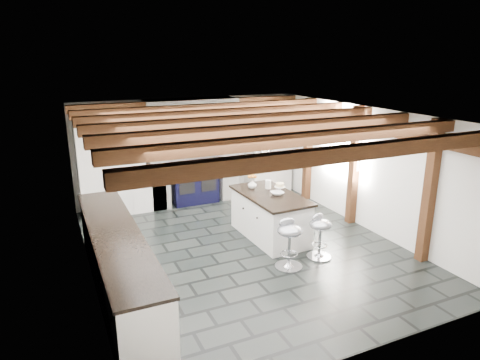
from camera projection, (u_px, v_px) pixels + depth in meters
name	position (u px, v px, depth m)	size (l,w,h in m)	color
ground	(244.00, 248.00, 7.38)	(6.00, 6.00, 0.00)	black
room_shell	(183.00, 172.00, 8.07)	(6.00, 6.03, 6.00)	white
range_cooker	(194.00, 182.00, 9.58)	(1.00, 0.63, 0.99)	black
kitchen_island	(270.00, 215.00, 7.71)	(0.91, 1.68, 1.09)	white
bar_stool_near	(320.00, 231.00, 6.90)	(0.44, 0.44, 0.74)	silver
bar_stool_far	(289.00, 238.00, 6.56)	(0.43, 0.43, 0.80)	silver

